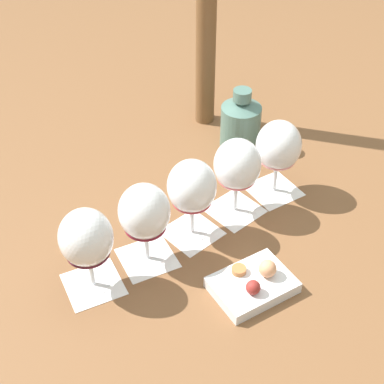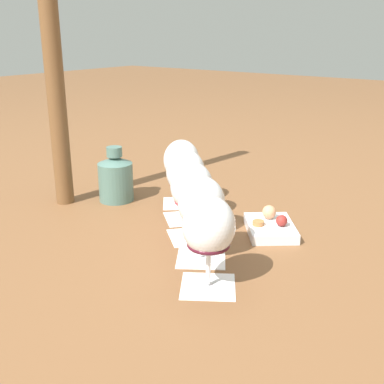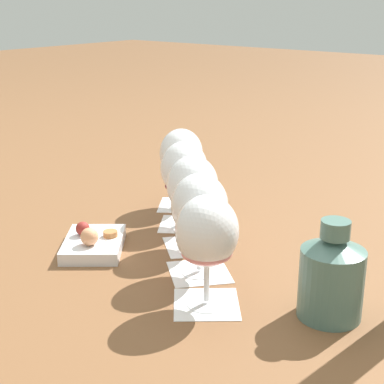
# 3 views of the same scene
# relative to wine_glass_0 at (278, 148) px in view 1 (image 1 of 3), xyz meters

# --- Properties ---
(ground_plane) EXTENTS (8.00, 8.00, 0.00)m
(ground_plane) POSITION_rel_wine_glass_0_xyz_m (0.16, -0.17, -0.12)
(ground_plane) COLOR brown
(tasting_card_0) EXTENTS (0.15, 0.15, 0.00)m
(tasting_card_0) POSITION_rel_wine_glass_0_xyz_m (0.00, 0.00, -0.12)
(tasting_card_0) COLOR white
(tasting_card_0) RESTS_ON ground_plane
(tasting_card_1) EXTENTS (0.15, 0.15, 0.00)m
(tasting_card_1) POSITION_rel_wine_glass_0_xyz_m (0.08, -0.08, -0.12)
(tasting_card_1) COLOR white
(tasting_card_1) RESTS_ON ground_plane
(tasting_card_2) EXTENTS (0.15, 0.15, 0.00)m
(tasting_card_2) POSITION_rel_wine_glass_0_xyz_m (0.15, -0.17, -0.12)
(tasting_card_2) COLOR white
(tasting_card_2) RESTS_ON ground_plane
(tasting_card_3) EXTENTS (0.14, 0.14, 0.00)m
(tasting_card_3) POSITION_rel_wine_glass_0_xyz_m (0.24, -0.24, -0.12)
(tasting_card_3) COLOR white
(tasting_card_3) RESTS_ON ground_plane
(tasting_card_4) EXTENTS (0.14, 0.14, 0.00)m
(tasting_card_4) POSITION_rel_wine_glass_0_xyz_m (0.32, -0.33, -0.12)
(tasting_card_4) COLOR white
(tasting_card_4) RESTS_ON ground_plane
(wine_glass_0) EXTENTS (0.10, 0.10, 0.18)m
(wine_glass_0) POSITION_rel_wine_glass_0_xyz_m (0.00, 0.00, 0.00)
(wine_glass_0) COLOR white
(wine_glass_0) RESTS_ON tasting_card_0
(wine_glass_1) EXTENTS (0.10, 0.10, 0.18)m
(wine_glass_1) POSITION_rel_wine_glass_0_xyz_m (0.08, -0.08, 0.00)
(wine_glass_1) COLOR white
(wine_glass_1) RESTS_ON tasting_card_1
(wine_glass_2) EXTENTS (0.10, 0.10, 0.18)m
(wine_glass_2) POSITION_rel_wine_glass_0_xyz_m (0.15, -0.17, 0.00)
(wine_glass_2) COLOR white
(wine_glass_2) RESTS_ON tasting_card_2
(wine_glass_3) EXTENTS (0.10, 0.10, 0.18)m
(wine_glass_3) POSITION_rel_wine_glass_0_xyz_m (0.24, -0.24, 0.00)
(wine_glass_3) COLOR white
(wine_glass_3) RESTS_ON tasting_card_3
(wine_glass_4) EXTENTS (0.10, 0.10, 0.18)m
(wine_glass_4) POSITION_rel_wine_glass_0_xyz_m (0.32, -0.33, 0.00)
(wine_glass_4) COLOR white
(wine_glass_4) RESTS_ON tasting_card_4
(ceramic_vase) EXTENTS (0.10, 0.10, 0.16)m
(ceramic_vase) POSITION_rel_wine_glass_0_xyz_m (-0.17, -0.09, -0.05)
(ceramic_vase) COLOR #4C7066
(ceramic_vase) RESTS_ON ground_plane
(snack_dish) EXTENTS (0.18, 0.18, 0.06)m
(snack_dish) POSITION_rel_wine_glass_0_xyz_m (0.30, -0.03, -0.10)
(snack_dish) COLOR silver
(snack_dish) RESTS_ON ground_plane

